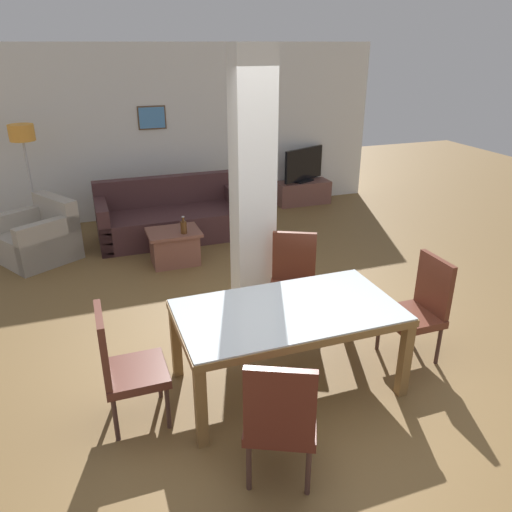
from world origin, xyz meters
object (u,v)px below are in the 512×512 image
dining_chair_head_right (420,306)px  coffee_table (174,247)px  tv_stand (303,192)px  dining_chair_far_right (293,279)px  dining_chair_head_left (123,364)px  tv_screen (304,165)px  dining_table (288,323)px  dining_chair_near_left (280,417)px  sofa (171,218)px  armchair (39,239)px  floor_lamp (24,144)px  bottle (184,227)px

dining_chair_head_right → coffee_table: dining_chair_head_right is taller
tv_stand → dining_chair_head_right: bearing=-102.1°
dining_chair_far_right → dining_chair_head_left: same height
dining_chair_far_right → tv_screen: tv_screen is taller
dining_table → dining_chair_near_left: 1.02m
sofa → armchair: (-1.81, -0.23, -0.00)m
dining_chair_head_right → tv_stand: (1.01, 4.69, -0.31)m
dining_chair_far_right → floor_lamp: (-2.54, 3.47, 0.89)m
sofa → bottle: bearing=88.0°
dining_chair_far_right → dining_table: bearing=90.0°
armchair → tv_stand: armchair is taller
dining_table → armchair: size_ratio=1.55×
sofa → dining_chair_far_right: bearing=103.1°
sofa → coffee_table: 0.99m
floor_lamp → dining_chair_head_left: bearing=-79.7°
bottle → dining_chair_near_left: bearing=-92.5°
dining_table → armchair: 4.14m
dining_chair_head_right → bottle: dining_chair_head_right is taller
dining_table → dining_chair_head_left: dining_chair_head_left is taller
bottle → tv_stand: (2.58, 1.98, -0.34)m
dining_chair_head_left → floor_lamp: bearing=-169.7°
dining_chair_head_left → dining_chair_near_left: 1.27m
dining_chair_far_right → tv_stand: dining_chair_far_right is taller
floor_lamp → dining_chair_head_right: bearing=-52.1°
dining_chair_head_left → sofa: size_ratio=0.46×
dining_chair_head_right → tv_screen: (1.01, 4.69, 0.18)m
dining_chair_far_right → bottle: dining_chair_far_right is taller
dining_table → floor_lamp: bearing=115.8°
dining_chair_far_right → dining_chair_near_left: 2.01m
bottle → floor_lamp: (-1.82, 1.65, 0.87)m
bottle → tv_screen: bearing=37.5°
dining_chair_far_right → dining_chair_head_left: 1.97m
sofa → tv_screen: tv_screen is taller
tv_stand → floor_lamp: (-4.41, -0.33, 1.21)m
sofa → tv_stand: size_ratio=2.20×
bottle → coffee_table: bearing=129.6°
dining_chair_head_right → sofa: size_ratio=0.46×
dining_chair_head_left → armchair: 3.67m
dining_chair_head_left → armchair: bearing=-168.3°
bottle → sofa: bearing=88.0°
sofa → tv_stand: (2.54, 0.87, -0.08)m
dining_chair_far_right → coffee_table: bearing=-40.8°
dining_chair_near_left → coffee_table: dining_chair_near_left is taller
dining_chair_far_right → armchair: (-2.50, 2.69, -0.23)m
dining_chair_head_right → sofa: dining_chair_head_right is taller
dining_chair_head_right → bottle: 3.13m
dining_chair_near_left → floor_lamp: (-1.67, 5.27, 0.89)m
tv_screen → floor_lamp: size_ratio=0.51×
dining_chair_near_left → armchair: dining_chair_near_left is taller
coffee_table → tv_stand: coffee_table is taller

